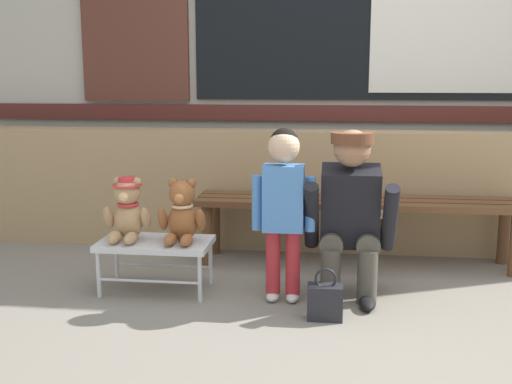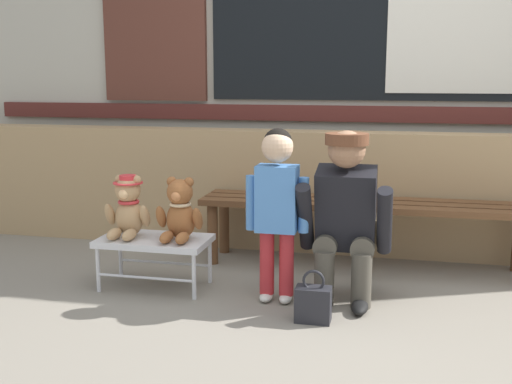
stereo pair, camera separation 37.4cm
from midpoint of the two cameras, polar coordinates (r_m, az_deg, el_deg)
name	(u,v)px [view 2 (the right image)]	position (r m, az deg, el deg)	size (l,w,h in m)	color
ground_plane	(343,329)	(3.23, 11.27, -12.14)	(60.00, 60.00, 0.00)	gray
brick_low_wall	(363,193)	(4.49, 12.06, -0.11)	(6.50, 0.25, 0.85)	tan
wooden_bench_long	(363,211)	(4.14, 12.24, -1.74)	(2.10, 0.40, 0.44)	brown
small_display_bench	(155,243)	(3.71, -6.32, -4.68)	(0.64, 0.36, 0.30)	silver
teddy_bear_with_hat	(128,208)	(3.72, -8.71, -1.43)	(0.28, 0.27, 0.36)	tan
teddy_bear_plain	(180,212)	(3.61, -3.98, -1.82)	(0.28, 0.26, 0.36)	#93562D
child_standing	(277,196)	(3.40, 5.08, -0.41)	(0.35, 0.18, 0.96)	#B7282D
adult_crouching	(347,216)	(3.48, 11.33, -2.19)	(0.50, 0.49, 0.95)	#4C473D
handbag_on_ground	(313,303)	(3.27, 8.52, -9.98)	(0.18, 0.11, 0.27)	#232328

